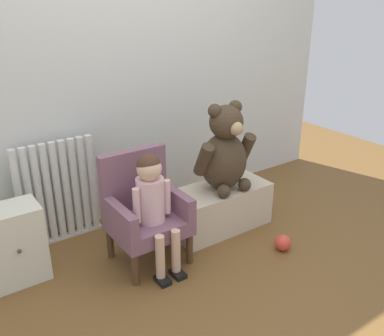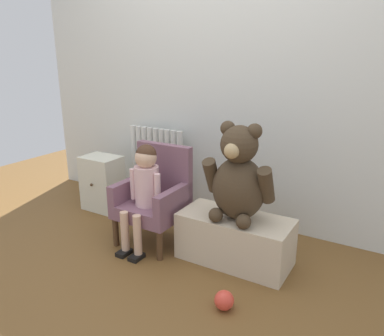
# 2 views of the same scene
# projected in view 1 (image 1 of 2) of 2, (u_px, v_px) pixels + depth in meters

# --- Properties ---
(ground_plane) EXTENTS (6.00, 6.00, 0.00)m
(ground_plane) POSITION_uv_depth(u_px,v_px,m) (216.00, 276.00, 2.62)
(ground_plane) COLOR brown
(back_wall) EXTENTS (3.80, 0.05, 2.40)m
(back_wall) POSITION_uv_depth(u_px,v_px,m) (125.00, 55.00, 2.98)
(back_wall) COLOR silver
(back_wall) RESTS_ON ground_plane
(radiator) EXTENTS (0.56, 0.05, 0.72)m
(radiator) POSITION_uv_depth(u_px,v_px,m) (58.00, 193.00, 2.89)
(radiator) COLOR silver
(radiator) RESTS_ON ground_plane
(small_dresser) EXTENTS (0.33, 0.27, 0.48)m
(small_dresser) POSITION_uv_depth(u_px,v_px,m) (14.00, 244.00, 2.51)
(small_dresser) COLOR beige
(small_dresser) RESTS_ON ground_plane
(child_armchair) EXTENTS (0.45, 0.41, 0.71)m
(child_armchair) POSITION_uv_depth(u_px,v_px,m) (144.00, 209.00, 2.69)
(child_armchair) COLOR #795263
(child_armchair) RESTS_ON ground_plane
(child_figure) EXTENTS (0.25, 0.35, 0.74)m
(child_figure) POSITION_uv_depth(u_px,v_px,m) (152.00, 196.00, 2.55)
(child_figure) COLOR beige
(child_figure) RESTS_ON ground_plane
(low_bench) EXTENTS (0.73, 0.34, 0.32)m
(low_bench) POSITION_uv_depth(u_px,v_px,m) (220.00, 208.00, 3.11)
(low_bench) COLOR beige
(low_bench) RESTS_ON ground_plane
(large_teddy_bear) EXTENTS (0.45, 0.32, 0.62)m
(large_teddy_bear) POSITION_uv_depth(u_px,v_px,m) (225.00, 152.00, 2.94)
(large_teddy_bear) COLOR #413222
(large_teddy_bear) RESTS_ON low_bench
(toy_ball) EXTENTS (0.11, 0.11, 0.11)m
(toy_ball) POSITION_uv_depth(u_px,v_px,m) (283.00, 243.00, 2.87)
(toy_ball) COLOR #DB4232
(toy_ball) RESTS_ON ground_plane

